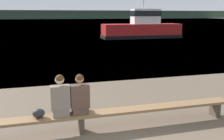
{
  "coord_description": "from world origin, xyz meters",
  "views": [
    {
      "loc": [
        -1.27,
        -3.32,
        2.84
      ],
      "look_at": [
        1.07,
        5.36,
        0.82
      ],
      "focal_mm": 40.0,
      "sensor_mm": 36.0,
      "label": 1
    }
  ],
  "objects": [
    {
      "name": "far_shoreline",
      "position": [
        0.0,
        171.38,
        2.72
      ],
      "size": [
        600.0,
        12.0,
        5.43
      ],
      "primitive_type": "cube",
      "color": "#2D3D2D",
      "rests_on": "ground"
    },
    {
      "name": "shopping_bag",
      "position": [
        -1.5,
        2.38,
        0.58
      ],
      "size": [
        0.28,
        0.23,
        0.22
      ],
      "color": "#232328",
      "rests_on": "bench_main"
    },
    {
      "name": "person_right",
      "position": [
        -0.53,
        2.37,
        0.89
      ],
      "size": [
        0.44,
        0.43,
        1.0
      ],
      "color": "#4C382D",
      "rests_on": "bench_main"
    },
    {
      "name": "person_left",
      "position": [
        -0.99,
        2.37,
        0.9
      ],
      "size": [
        0.44,
        0.43,
        1.02
      ],
      "color": "#70665B",
      "rests_on": "bench_main"
    },
    {
      "name": "tugboat_red",
      "position": [
        10.29,
        25.42,
        1.1
      ],
      "size": [
        9.72,
        2.88,
        5.52
      ],
      "rotation": [
        0.0,
        0.0,
        1.56
      ],
      "color": "#A81919",
      "rests_on": "water_surface"
    },
    {
      "name": "bench_main",
      "position": [
        -0.52,
        2.36,
        0.4
      ],
      "size": [
        8.24,
        0.4,
        0.47
      ],
      "color": "brown",
      "rests_on": "ground"
    },
    {
      "name": "water_surface",
      "position": [
        0.0,
        126.78,
        0.0
      ],
      "size": [
        240.0,
        240.0,
        0.0
      ],
      "primitive_type": "plane",
      "color": "#426B8E",
      "rests_on": "ground"
    }
  ]
}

